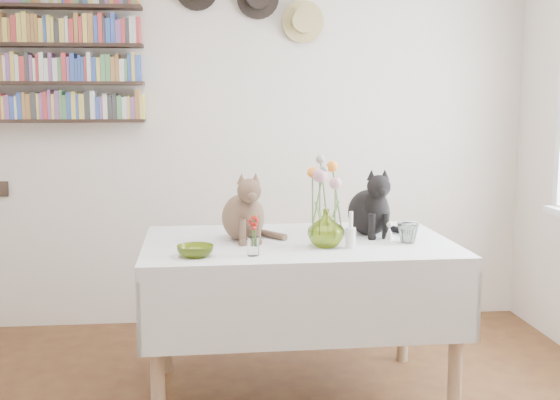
{
  "coord_description": "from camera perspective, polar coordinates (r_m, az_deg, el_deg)",
  "views": [
    {
      "loc": [
        -0.2,
        -2.53,
        1.53
      ],
      "look_at": [
        0.15,
        0.83,
        1.05
      ],
      "focal_mm": 45.0,
      "sensor_mm": 36.0,
      "label": 1
    }
  ],
  "objects": [
    {
      "name": "bookshelf_unit",
      "position": [
        4.79,
        -17.16,
        11.48
      ],
      "size": [
        1.0,
        0.16,
        0.91
      ],
      "color": "black",
      "rests_on": "room"
    },
    {
      "name": "drinking_glass",
      "position": [
        3.55,
        10.34,
        -2.66
      ],
      "size": [
        0.14,
        0.14,
        0.1
      ],
      "primitive_type": "imported",
      "rotation": [
        0.0,
        0.0,
        0.4
      ],
      "color": "white",
      "rests_on": "dining_table"
    },
    {
      "name": "flower_vase",
      "position": [
        3.4,
        3.76,
        -2.28
      ],
      "size": [
        0.21,
        0.21,
        0.19
      ],
      "primitive_type": "imported",
      "rotation": [
        0.0,
        0.0,
        0.24
      ],
      "color": "#A1B832",
      "rests_on": "dining_table"
    },
    {
      "name": "berry_jar",
      "position": [
        3.2,
        -2.18,
        -2.86
      ],
      "size": [
        0.05,
        0.05,
        0.22
      ],
      "color": "white",
      "rests_on": "dining_table"
    },
    {
      "name": "dining_table",
      "position": [
        3.6,
        1.43,
        -6.49
      ],
      "size": [
        1.56,
        1.02,
        0.83
      ],
      "color": "white",
      "rests_on": "room"
    },
    {
      "name": "candlestick",
      "position": [
        3.39,
        5.77,
        -2.91
      ],
      "size": [
        0.05,
        0.05,
        0.18
      ],
      "color": "white",
      "rests_on": "dining_table"
    },
    {
      "name": "flower_bouquet",
      "position": [
        3.37,
        3.71,
        1.92
      ],
      "size": [
        0.17,
        0.12,
        0.39
      ],
      "color": "#4C7233",
      "rests_on": "flower_vase"
    },
    {
      "name": "wall_hats",
      "position": [
        4.77,
        -2.21,
        15.76
      ],
      "size": [
        0.98,
        0.09,
        0.48
      ],
      "color": "black",
      "rests_on": "room"
    },
    {
      "name": "green_bowl",
      "position": [
        3.21,
        -6.9,
        -4.14
      ],
      "size": [
        0.17,
        0.17,
        0.05
      ],
      "primitive_type": "imported",
      "rotation": [
        0.0,
        0.0,
        0.04
      ],
      "color": "#A1B832",
      "rests_on": "dining_table"
    },
    {
      "name": "tabby_cat",
      "position": [
        3.56,
        -3.02,
        -0.38
      ],
      "size": [
        0.29,
        0.34,
        0.36
      ],
      "primitive_type": null,
      "rotation": [
        0.0,
        0.0,
        0.19
      ],
      "color": "brown",
      "rests_on": "dining_table"
    },
    {
      "name": "porcelain_figurine",
      "position": [
        3.61,
        8.88,
        -2.59
      ],
      "size": [
        0.05,
        0.05,
        0.09
      ],
      "color": "white",
      "rests_on": "dining_table"
    },
    {
      "name": "black_cat",
      "position": [
        3.73,
        7.25,
        -0.02
      ],
      "size": [
        0.28,
        0.34,
        0.36
      ],
      "primitive_type": null,
      "rotation": [
        0.0,
        0.0,
        0.14
      ],
      "color": "black",
      "rests_on": "dining_table"
    },
    {
      "name": "room",
      "position": [
        2.55,
        -1.5,
        1.78
      ],
      "size": [
        4.08,
        4.58,
        2.58
      ],
      "color": "brown",
      "rests_on": "ground"
    }
  ]
}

